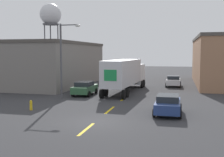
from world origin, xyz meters
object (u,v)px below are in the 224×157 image
object	(u,v)px
parked_car_right_near	(168,104)
parked_car_left_far	(85,88)
water_tower	(51,15)
street_lamp	(63,55)
semi_truck	(126,73)
parked_car_right_far	(173,81)
fire_hydrant	(31,105)

from	to	relation	value
parked_car_right_near	parked_car_left_far	bearing A→B (deg)	140.28
water_tower	street_lamp	distance (m)	45.08
semi_truck	water_tower	size ratio (longest dim) A/B	0.77
street_lamp	parked_car_right_near	bearing A→B (deg)	-26.56
street_lamp	water_tower	bearing A→B (deg)	117.34
parked_car_right_far	water_tower	distance (m)	42.85
parked_car_right_near	street_lamp	xyz separation A→B (m)	(-10.93, 5.46, 3.66)
semi_truck	street_lamp	xyz separation A→B (m)	(-5.43, -6.02, 2.17)
semi_truck	water_tower	xyz separation A→B (m)	(-25.65, 33.10, 11.85)
parked_car_right_far	parked_car_right_near	size ratio (longest dim) A/B	1.00
semi_truck	parked_car_right_far	distance (m)	8.93
parked_car_right_near	fire_hydrant	size ratio (longest dim) A/B	5.07
parked_car_left_far	parked_car_right_near	distance (m)	12.28
semi_truck	water_tower	distance (m)	43.52
semi_truck	parked_car_right_near	xyz separation A→B (m)	(5.50, -11.48, -1.49)
parked_car_left_far	water_tower	xyz separation A→B (m)	(-21.70, 36.73, 13.34)
semi_truck	parked_car_left_far	world-z (taller)	semi_truck
semi_truck	fire_hydrant	bearing A→B (deg)	-110.52
parked_car_right_near	parked_car_right_far	bearing A→B (deg)	90.00
parked_car_right_far	water_tower	bearing A→B (deg)	139.91
parked_car_right_far	street_lamp	bearing A→B (deg)	-130.30
water_tower	fire_hydrant	size ratio (longest dim) A/B	20.54
parked_car_right_near	water_tower	size ratio (longest dim) A/B	0.25
street_lamp	semi_truck	bearing A→B (deg)	47.92
parked_car_left_far	parked_car_right_far	world-z (taller)	same
water_tower	parked_car_right_near	bearing A→B (deg)	-55.06
semi_truck	parked_car_right_far	size ratio (longest dim) A/B	3.10
parked_car_right_near	street_lamp	distance (m)	12.76
water_tower	fire_hydrant	bearing A→B (deg)	-66.21
parked_car_right_near	fire_hydrant	distance (m)	11.09
parked_car_left_far	fire_hydrant	xyz separation A→B (m)	(-1.58, -8.91, -0.38)
parked_car_left_far	parked_car_right_near	size ratio (longest dim) A/B	1.00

